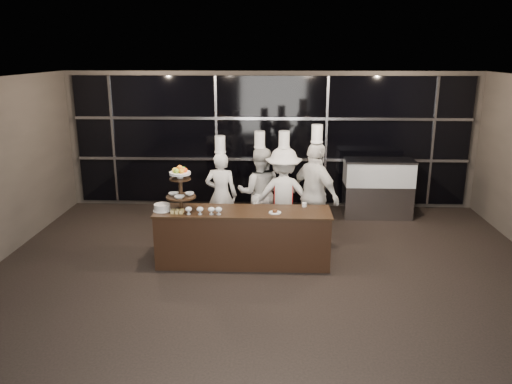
{
  "coord_description": "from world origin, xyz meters",
  "views": [
    {
      "loc": [
        0.08,
        -5.9,
        3.4
      ],
      "look_at": [
        -0.22,
        2.05,
        1.15
      ],
      "focal_mm": 35.0,
      "sensor_mm": 36.0,
      "label": 1
    }
  ],
  "objects_px": {
    "chef_b": "(260,192)",
    "chef_d": "(315,195)",
    "chef_a": "(221,194)",
    "buffet_counter": "(243,237)",
    "layer_cake": "(162,207)",
    "chef_c": "(283,195)",
    "display_case": "(378,185)",
    "display_stand": "(180,185)"
  },
  "relations": [
    {
      "from": "buffet_counter",
      "to": "chef_d",
      "type": "xyz_separation_m",
      "value": [
        1.22,
        0.81,
        0.5
      ]
    },
    {
      "from": "chef_c",
      "to": "chef_a",
      "type": "bearing_deg",
      "value": 171.0
    },
    {
      "from": "buffet_counter",
      "to": "layer_cake",
      "type": "distance_m",
      "value": 1.4
    },
    {
      "from": "buffet_counter",
      "to": "display_stand",
      "type": "relative_size",
      "value": 3.81
    },
    {
      "from": "chef_a",
      "to": "chef_d",
      "type": "distance_m",
      "value": 1.76
    },
    {
      "from": "buffet_counter",
      "to": "display_stand",
      "type": "height_order",
      "value": "display_stand"
    },
    {
      "from": "buffet_counter",
      "to": "chef_d",
      "type": "height_order",
      "value": "chef_d"
    },
    {
      "from": "display_stand",
      "to": "chef_a",
      "type": "distance_m",
      "value": 1.42
    },
    {
      "from": "buffet_counter",
      "to": "chef_c",
      "type": "distance_m",
      "value": 1.31
    },
    {
      "from": "buffet_counter",
      "to": "chef_c",
      "type": "xyz_separation_m",
      "value": [
        0.67,
        1.05,
        0.42
      ]
    },
    {
      "from": "display_case",
      "to": "buffet_counter",
      "type": "bearing_deg",
      "value": -136.42
    },
    {
      "from": "display_stand",
      "to": "chef_d",
      "type": "xyz_separation_m",
      "value": [
        2.22,
        0.81,
        -0.37
      ]
    },
    {
      "from": "buffet_counter",
      "to": "layer_cake",
      "type": "relative_size",
      "value": 9.47
    },
    {
      "from": "chef_b",
      "to": "chef_d",
      "type": "xyz_separation_m",
      "value": [
        0.99,
        -0.48,
        0.1
      ]
    },
    {
      "from": "layer_cake",
      "to": "chef_a",
      "type": "relative_size",
      "value": 0.16
    },
    {
      "from": "display_case",
      "to": "chef_d",
      "type": "xyz_separation_m",
      "value": [
        -1.46,
        -1.74,
        0.28
      ]
    },
    {
      "from": "display_case",
      "to": "chef_a",
      "type": "distance_m",
      "value": 3.43
    },
    {
      "from": "buffet_counter",
      "to": "display_case",
      "type": "distance_m",
      "value": 3.71
    },
    {
      "from": "layer_cake",
      "to": "display_case",
      "type": "height_order",
      "value": "display_case"
    },
    {
      "from": "buffet_counter",
      "to": "display_case",
      "type": "height_order",
      "value": "display_case"
    },
    {
      "from": "display_case",
      "to": "display_stand",
      "type": "bearing_deg",
      "value": -145.27
    },
    {
      "from": "display_case",
      "to": "chef_d",
      "type": "bearing_deg",
      "value": -129.96
    },
    {
      "from": "chef_b",
      "to": "chef_d",
      "type": "height_order",
      "value": "chef_d"
    },
    {
      "from": "display_stand",
      "to": "chef_d",
      "type": "height_order",
      "value": "chef_d"
    },
    {
      "from": "layer_cake",
      "to": "chef_b",
      "type": "height_order",
      "value": "chef_b"
    },
    {
      "from": "chef_a",
      "to": "chef_b",
      "type": "height_order",
      "value": "chef_b"
    },
    {
      "from": "chef_b",
      "to": "buffet_counter",
      "type": "bearing_deg",
      "value": -100.08
    },
    {
      "from": "buffet_counter",
      "to": "chef_b",
      "type": "relative_size",
      "value": 1.41
    },
    {
      "from": "chef_d",
      "to": "display_stand",
      "type": "bearing_deg",
      "value": -159.98
    },
    {
      "from": "chef_c",
      "to": "chef_d",
      "type": "height_order",
      "value": "chef_d"
    },
    {
      "from": "buffet_counter",
      "to": "chef_b",
      "type": "height_order",
      "value": "chef_b"
    },
    {
      "from": "buffet_counter",
      "to": "chef_a",
      "type": "distance_m",
      "value": 1.38
    },
    {
      "from": "display_stand",
      "to": "chef_a",
      "type": "xyz_separation_m",
      "value": [
        0.51,
        1.23,
        -0.49
      ]
    },
    {
      "from": "layer_cake",
      "to": "chef_d",
      "type": "bearing_deg",
      "value": 18.79
    },
    {
      "from": "buffet_counter",
      "to": "chef_c",
      "type": "relative_size",
      "value": 1.38
    },
    {
      "from": "chef_a",
      "to": "chef_b",
      "type": "xyz_separation_m",
      "value": [
        0.72,
        0.06,
        0.02
      ]
    },
    {
      "from": "chef_b",
      "to": "chef_a",
      "type": "bearing_deg",
      "value": -175.47
    },
    {
      "from": "buffet_counter",
      "to": "display_case",
      "type": "xyz_separation_m",
      "value": [
        2.68,
        2.55,
        0.22
      ]
    },
    {
      "from": "display_stand",
      "to": "chef_b",
      "type": "xyz_separation_m",
      "value": [
        1.23,
        1.29,
        -0.47
      ]
    },
    {
      "from": "display_stand",
      "to": "chef_b",
      "type": "height_order",
      "value": "chef_b"
    },
    {
      "from": "chef_a",
      "to": "chef_d",
      "type": "bearing_deg",
      "value": -13.95
    },
    {
      "from": "buffet_counter",
      "to": "display_case",
      "type": "bearing_deg",
      "value": 43.58
    }
  ]
}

